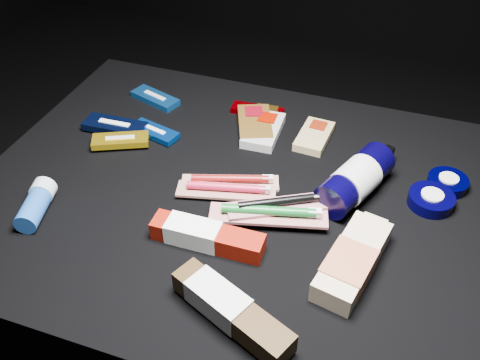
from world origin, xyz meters
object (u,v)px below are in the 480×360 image
(deodorant_stick, at_px, (36,204))
(toothpaste_carton_red, at_px, (202,235))
(lotion_bottle, at_px, (355,180))
(bodywash_bottle, at_px, (352,262))

(deodorant_stick, xyz_separation_m, toothpaste_carton_red, (0.31, 0.03, -0.00))
(toothpaste_carton_red, bearing_deg, lotion_bottle, 42.67)
(lotion_bottle, relative_size, toothpaste_carton_red, 1.14)
(lotion_bottle, relative_size, deodorant_stick, 2.00)
(bodywash_bottle, relative_size, deodorant_stick, 1.83)
(bodywash_bottle, relative_size, toothpaste_carton_red, 1.05)
(lotion_bottle, distance_m, bodywash_bottle, 0.19)
(deodorant_stick, bearing_deg, bodywash_bottle, -9.37)
(bodywash_bottle, xyz_separation_m, toothpaste_carton_red, (-0.25, -0.02, -0.00))
(deodorant_stick, bearing_deg, lotion_bottle, 9.58)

